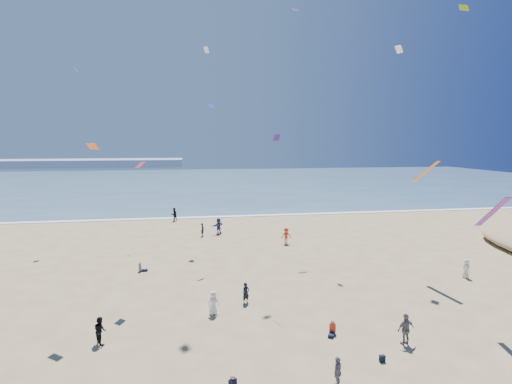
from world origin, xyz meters
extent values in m
cube|color=#476B84|center=(0.00, 95.00, 0.03)|extent=(220.00, 100.00, 0.06)
cube|color=white|center=(0.00, 45.00, 0.04)|extent=(220.00, 1.20, 0.08)
cube|color=#7A8EA8|center=(-60.00, 170.00, 1.60)|extent=(110.00, 20.00, 3.20)
imported|color=black|center=(-0.14, 33.43, 0.77)|extent=(0.42, 0.59, 1.53)
imported|color=#C7411C|center=(8.67, 28.43, 0.87)|extent=(1.17, 0.72, 1.75)
imported|color=black|center=(2.17, 13.30, 0.72)|extent=(0.62, 0.54, 1.44)
imported|color=silver|center=(20.51, 15.52, 0.77)|extent=(0.52, 0.78, 1.54)
imported|color=#323B8B|center=(1.79, 34.33, 0.96)|extent=(1.65, 1.67, 1.92)
imported|color=black|center=(-6.44, 9.21, 0.75)|extent=(0.89, 0.93, 1.51)
imported|color=black|center=(-3.77, 43.06, 0.92)|extent=(1.13, 1.07, 1.84)
imported|color=white|center=(-0.12, 11.91, 0.76)|extent=(0.87, 0.71, 1.53)
imported|color=slate|center=(9.99, 6.38, 0.88)|extent=(1.09, 0.61, 1.75)
imported|color=gray|center=(4.94, 3.33, 0.73)|extent=(0.79, 0.90, 1.46)
cube|color=black|center=(7.93, 4.96, 0.17)|extent=(0.28, 0.18, 0.34)
cube|color=#E12C5F|center=(-4.91, 16.60, 9.35)|extent=(0.72, 0.87, 0.41)
cube|color=white|center=(0.68, 34.82, 21.35)|extent=(0.65, 0.61, 0.67)
cube|color=#5E278F|center=(10.30, 32.14, 25.37)|extent=(0.91, 0.63, 0.36)
cube|color=blue|center=(0.69, 25.99, 14.30)|extent=(0.71, 0.67, 0.34)
cube|color=#5A2790|center=(4.79, 15.81, 11.27)|extent=(0.41, 0.79, 0.47)
cube|color=white|center=(16.93, 21.26, 19.03)|extent=(0.68, 0.73, 0.60)
cube|color=#C7F117|center=(18.83, 15.50, 20.84)|extent=(0.86, 0.27, 0.44)
cube|color=yellow|center=(-13.75, 35.82, 18.91)|extent=(0.47, 0.59, 0.47)
cube|color=orange|center=(-7.36, 13.64, 10.69)|extent=(0.85, 0.77, 0.38)
cube|color=purple|center=(15.48, 7.27, 7.00)|extent=(0.35, 3.14, 2.21)
cube|color=orange|center=(17.35, 16.96, 8.56)|extent=(0.35, 2.64, 1.87)
camera|label=1|loc=(-1.38, -12.57, 11.01)|focal=28.00mm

